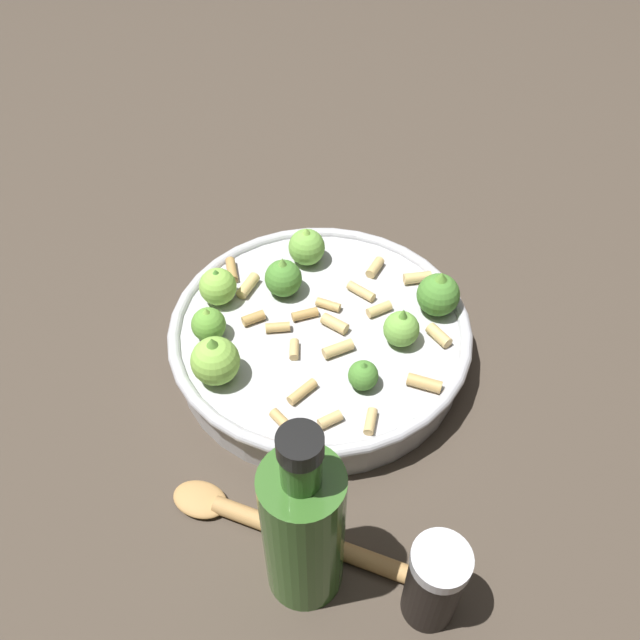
% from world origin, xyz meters
% --- Properties ---
extents(ground_plane, '(2.40, 2.40, 0.00)m').
position_xyz_m(ground_plane, '(0.00, 0.00, 0.00)').
color(ground_plane, '#42382D').
extents(cooking_pan, '(0.32, 0.32, 0.10)m').
position_xyz_m(cooking_pan, '(0.00, -0.00, 0.03)').
color(cooking_pan, '#B7B7BC').
rests_on(cooking_pan, ground).
extents(pepper_shaker, '(0.05, 0.05, 0.10)m').
position_xyz_m(pepper_shaker, '(-0.11, 0.26, 0.05)').
color(pepper_shaker, black).
rests_on(pepper_shaker, ground).
extents(olive_oil_bottle, '(0.06, 0.06, 0.21)m').
position_xyz_m(olive_oil_bottle, '(-0.01, 0.24, 0.09)').
color(olive_oil_bottle, '#336023').
rests_on(olive_oil_bottle, ground).
extents(wooden_spoon, '(0.23, 0.09, 0.02)m').
position_xyz_m(wooden_spoon, '(0.02, 0.21, 0.01)').
color(wooden_spoon, '#B2844C').
rests_on(wooden_spoon, ground).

